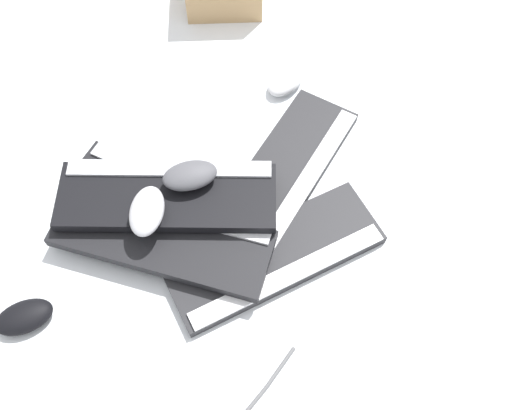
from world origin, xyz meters
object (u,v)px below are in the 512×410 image
Objects in this scene: mouse_0 at (286,81)px; mouse_1 at (147,211)px; keyboard_1 at (165,206)px; keyboard_3 at (163,237)px; mouse_2 at (24,317)px; keyboard_2 at (275,256)px; keyboard_4 at (167,195)px; mouse_3 at (191,174)px; keyboard_0 at (285,173)px.

mouse_1 is at bearing -174.69° from mouse_0.
keyboard_3 is (-0.07, -0.06, 0.03)m from keyboard_1.
keyboard_3 is 0.30m from mouse_2.
mouse_0 is (0.50, 0.03, -0.02)m from keyboard_3.
keyboard_1 is 4.15× the size of mouse_2.
keyboard_1 is 1.00× the size of keyboard_2.
keyboard_4 is 0.07m from mouse_3.
keyboard_4 reaches higher than keyboard_0.
keyboard_1 is 0.43m from mouse_0.
mouse_3 is (-0.38, -0.02, 0.09)m from mouse_0.
mouse_0 reaches higher than keyboard_0.
keyboard_3 is 0.50m from mouse_0.
mouse_1 reaches higher than keyboard_3.
mouse_3 is (-0.16, 0.12, 0.10)m from keyboard_0.
keyboard_4 reaches higher than mouse_0.
keyboard_1 is at bearing 38.90° from keyboard_3.
keyboard_0 is 4.09× the size of mouse_3.
mouse_1 is at bearing -173.69° from keyboard_4.
keyboard_3 reaches higher than mouse_2.
mouse_3 reaches higher than keyboard_2.
keyboard_0 is at bearing 123.99° from mouse_1.
mouse_0 is (0.22, 0.14, 0.01)m from keyboard_0.
keyboard_4 reaches higher than mouse_2.
mouse_3 is at bearing 85.56° from keyboard_2.
keyboard_2 is 4.16× the size of mouse_0.
keyboard_4 reaches higher than keyboard_3.
keyboard_4 is (0.00, -0.02, 0.06)m from keyboard_1.
keyboard_0 is 0.26m from mouse_0.
keyboard_4 is (-0.03, 0.24, 0.06)m from keyboard_2.
keyboard_2 is 4.16× the size of mouse_2.
keyboard_1 is at bearing 172.12° from mouse_1.
keyboard_4 is at bearing 144.67° from keyboard_0.
mouse_1 is (0.01, 0.03, 0.07)m from keyboard_3.
mouse_3 reaches higher than mouse_2.
mouse_0 reaches higher than keyboard_2.
mouse_3 is at bearing -161.61° from mouse_2.
mouse_0 is 0.78m from mouse_2.
keyboard_3 is at bearing -141.10° from keyboard_1.
mouse_0 is at bearing -153.01° from mouse_2.
keyboard_4 is (-0.21, 0.15, 0.06)m from keyboard_0.
keyboard_2 is 0.25m from keyboard_4.
mouse_3 is at bearing 142.37° from keyboard_0.
mouse_2 is at bearing 139.25° from keyboard_2.
mouse_2 is at bearing -46.31° from mouse_1.
mouse_0 is at bearing 3.18° from keyboard_3.
mouse_1 is at bearing 79.83° from keyboard_3.
keyboard_2 is 0.23m from keyboard_3.
mouse_1 is at bearing -159.42° from keyboard_1.
keyboard_0 is 0.20m from keyboard_2.
keyboard_2 is 0.50m from mouse_2.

